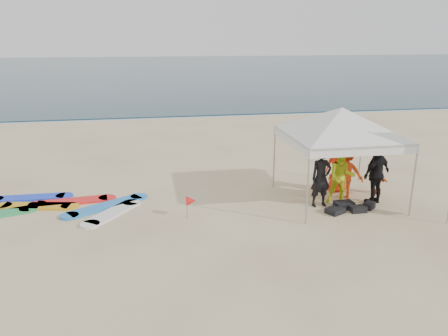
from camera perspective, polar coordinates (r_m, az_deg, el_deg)
name	(u,v)px	position (r m, az deg, el deg)	size (l,w,h in m)	color
ground	(251,242)	(11.23, 3.60, -9.64)	(120.00, 120.00, 0.00)	beige
ocean	(160,69)	(69.96, -8.40, 12.66)	(160.00, 84.00, 0.08)	#0C2633
shoreline_foam	(185,116)	(28.49, -5.15, 6.72)	(160.00, 1.20, 0.01)	silver
person_black_a	(321,178)	(13.49, 12.55, -1.26)	(0.66, 0.43, 1.80)	black
person_yellow	(341,177)	(13.86, 15.10, -1.10)	(0.84, 0.66, 1.73)	#CCD91E
person_orange_a	(346,172)	(14.46, 15.68, -0.52)	(1.08, 0.62, 1.68)	#F54B15
person_black_b	(376,174)	(14.16, 19.29, -0.72)	(1.12, 0.47, 1.91)	black
person_orange_b	(338,166)	(14.89, 14.66, 0.20)	(0.85, 0.55, 1.74)	#FB3616
person_seated	(376,179)	(15.22, 19.29, -1.32)	(0.93, 0.29, 1.00)	orange
canopy_tent	(342,108)	(13.64, 15.21, 7.60)	(4.48, 4.48, 3.38)	#A5A5A8
marker_pennant	(191,201)	(12.51, -4.31, -4.31)	(0.28, 0.28, 0.64)	#A5A5A8
gear_pile	(348,207)	(13.60, 15.94, -4.97)	(1.70, 0.78, 0.22)	black
surfboard_spread	(58,206)	(14.26, -20.82, -4.68)	(5.37, 2.92, 0.07)	#28924D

